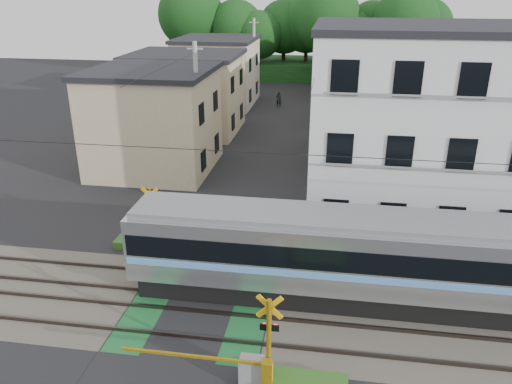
% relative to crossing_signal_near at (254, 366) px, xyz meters
% --- Properties ---
extents(ground, '(120.00, 120.00, 0.00)m').
position_rel_crossing_signal_near_xyz_m(ground, '(-2.59, 3.65, -0.71)').
color(ground, black).
extents(track_bed, '(120.00, 120.00, 0.14)m').
position_rel_crossing_signal_near_xyz_m(track_bed, '(-2.59, 3.65, -0.67)').
color(track_bed, '#47423A').
rests_on(track_bed, ground).
extents(crossing_signal_near, '(4.74, 0.65, 3.09)m').
position_rel_crossing_signal_near_xyz_m(crossing_signal_near, '(0.00, 0.00, 0.00)').
color(crossing_signal_near, '#E6AB0C').
rests_on(crossing_signal_near, ground).
extents(crossing_signal_far, '(4.74, 0.65, 3.09)m').
position_rel_crossing_signal_near_xyz_m(crossing_signal_far, '(-5.17, 7.31, 0.00)').
color(crossing_signal_far, '#E6AB0C').
rests_on(crossing_signal_far, ground).
extents(apartment_block, '(10.20, 8.36, 9.30)m').
position_rel_crossing_signal_near_xyz_m(apartment_block, '(5.91, 13.15, 3.94)').
color(apartment_block, white).
rests_on(apartment_block, ground).
extents(houses_row, '(22.07, 31.35, 6.80)m').
position_rel_crossing_signal_near_xyz_m(houses_row, '(-2.33, 29.57, 2.53)').
color(houses_row, '#C8B68D').
rests_on(houses_row, ground).
extents(tree_hill, '(40.00, 12.63, 11.42)m').
position_rel_crossing_signal_near_xyz_m(tree_hill, '(-2.13, 52.16, 4.73)').
color(tree_hill, '#154015').
rests_on(tree_hill, ground).
extents(catenary, '(60.00, 5.04, 7.00)m').
position_rel_crossing_signal_near_xyz_m(catenary, '(3.41, 3.69, 2.98)').
color(catenary, '#2D2D33').
rests_on(catenary, ground).
extents(utility_poles, '(7.90, 42.00, 8.00)m').
position_rel_crossing_signal_near_xyz_m(utility_poles, '(-3.64, 26.66, 3.37)').
color(utility_poles, '#A5A5A0').
rests_on(utility_poles, ground).
extents(pedestrian, '(0.58, 0.41, 1.50)m').
position_rel_crossing_signal_near_xyz_m(pedestrian, '(-3.33, 35.95, 0.04)').
color(pedestrian, black).
rests_on(pedestrian, ground).
extents(weed_patches, '(10.25, 8.80, 0.40)m').
position_rel_crossing_signal_near_xyz_m(weed_patches, '(-0.83, 3.56, -0.53)').
color(weed_patches, '#2D5E1E').
rests_on(weed_patches, ground).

